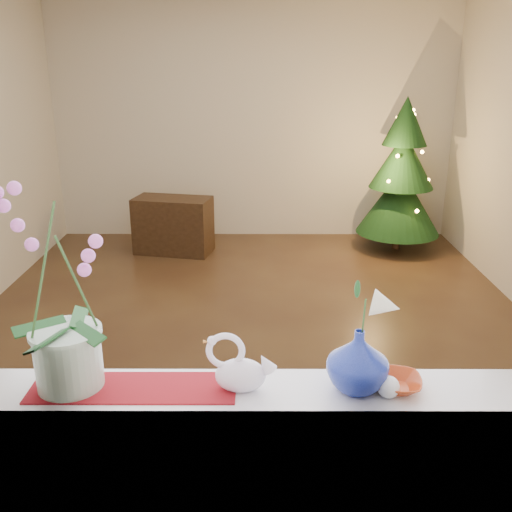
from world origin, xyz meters
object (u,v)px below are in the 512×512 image
Objects in this scene: swan at (240,363)px; blue_vase at (358,356)px; orchid_pot at (60,291)px; side_table at (173,225)px; amber_dish at (395,384)px; xmas_tree at (401,175)px; paperweight at (388,387)px.

swan is 0.39m from blue_vase.
side_table is at bearing 93.61° from orchid_pot.
side_table is (-1.24, 4.20, -0.75)m from blue_vase.
xmas_tree is (1.07, 4.32, -0.12)m from amber_dish.
paperweight reaches higher than side_table.
xmas_tree is (1.20, 4.32, -0.23)m from blue_vase.
orchid_pot reaches higher than blue_vase.
orchid_pot is at bearing -116.76° from xmas_tree.
paperweight is at bearing -60.71° from side_table.
blue_vase is 3.33× the size of paperweight.
blue_vase is at bearing -2.12° from swan.
side_table is at bearing 98.66° from swan.
orchid_pot is 0.63m from swan.
swan is at bearing -179.42° from blue_vase.
side_table is (-0.26, 4.18, -0.97)m from orchid_pot.
swan is 3.11× the size of paperweight.
blue_vase is (0.97, -0.01, -0.23)m from orchid_pot.
swan is 0.94× the size of blue_vase.
blue_vase is 1.68× the size of amber_dish.
paperweight reaches higher than amber_dish.
swan is 0.14× the size of xmas_tree.
amber_dish is at bearing -60.07° from side_table.
blue_vase is at bearing 153.22° from paperweight.
side_table is (-1.37, 4.19, -0.64)m from amber_dish.
blue_vase reaches higher than swan.
swan is at bearing 174.79° from paperweight.
paperweight is (0.10, -0.05, -0.09)m from blue_vase.
paperweight is (1.07, -0.06, -0.32)m from orchid_pot.
orchid_pot is at bearing 175.60° from swan.
xmas_tree is at bearing 67.09° from swan.
paperweight is at bearing -104.16° from xmas_tree.
xmas_tree is at bearing 14.79° from side_table.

